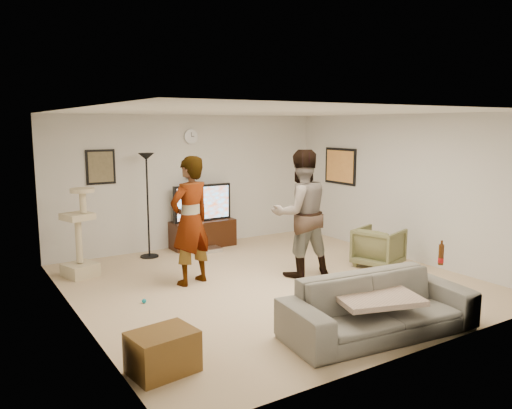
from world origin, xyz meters
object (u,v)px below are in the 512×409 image
cat_tree (78,232)px  person_left (190,221)px  tv (202,203)px  person_right (301,213)px  armchair (379,247)px  sofa (379,306)px  side_table (163,352)px  floor_lamp (148,206)px  beer_bottle (441,255)px  tv_stand (203,234)px

cat_tree → person_left: bearing=-43.3°
tv → person_right: 2.50m
armchair → cat_tree: bearing=46.1°
person_right → sofa: person_right is taller
sofa → side_table: 2.43m
cat_tree → side_table: cat_tree is taller
sofa → side_table: sofa is taller
floor_lamp → sofa: bearing=-77.5°
tv → person_right: person_right is taller
sofa → armchair: 2.80m
tv → side_table: size_ratio=1.93×
person_left → armchair: bearing=148.2°
person_right → side_table: 3.57m
floor_lamp → sofa: 4.69m
person_right → armchair: bearing=178.2°
floor_lamp → armchair: size_ratio=2.58×
beer_bottle → sofa: bearing=180.0°
tv → side_table: bearing=-120.5°
tv → beer_bottle: bearing=-79.4°
tv_stand → side_table: bearing=-120.5°
tv_stand → floor_lamp: (-1.14, -0.17, 0.66)m
tv → beer_bottle: tv is taller
person_left → side_table: bearing=42.8°
person_left → floor_lamp: bearing=-106.7°
floor_lamp → side_table: 4.39m
tv → cat_tree: (-2.45, -0.70, -0.17)m
tv_stand → side_table: tv_stand is taller
tv → armchair: size_ratio=1.64×
tv → beer_bottle: (0.88, -4.71, -0.09)m
side_table → floor_lamp: bearing=71.4°
floor_lamp → sofa: (1.01, -4.54, -0.59)m
beer_bottle → person_right: bearing=100.5°
cat_tree → floor_lamp: bearing=22.2°
armchair → tv_stand: bearing=15.7°
person_left → cat_tree: bearing=-60.0°
tv_stand → person_right: size_ratio=0.63×
person_left → beer_bottle: bearing=109.4°
sofa → armchair: size_ratio=3.11×
person_left → armchair: 3.17m
side_table → person_right: bearing=31.3°
tv → beer_bottle: size_ratio=4.65×
tv_stand → person_left: size_ratio=0.65×
sofa → person_right: bearing=81.7°
person_left → sofa: 3.01m
person_right → sofa: 2.42m
side_table → beer_bottle: bearing=-7.4°
tv_stand → armchair: size_ratio=1.74×
sofa → side_table: (-2.38, 0.44, -0.12)m
person_right → tv: bearing=-69.1°
person_left → beer_bottle: (2.02, -2.77, -0.17)m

